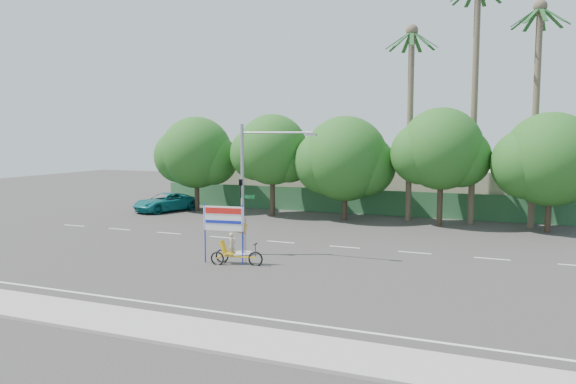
% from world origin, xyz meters
% --- Properties ---
extents(ground, '(120.00, 120.00, 0.00)m').
position_xyz_m(ground, '(0.00, 0.00, 0.00)').
color(ground, '#33302D').
rests_on(ground, ground).
extents(sidewalk_near, '(50.00, 2.40, 0.12)m').
position_xyz_m(sidewalk_near, '(0.00, -7.50, 0.06)').
color(sidewalk_near, gray).
rests_on(sidewalk_near, ground).
extents(fence, '(38.00, 0.08, 2.00)m').
position_xyz_m(fence, '(0.00, 21.50, 1.00)').
color(fence, '#336B3D').
rests_on(fence, ground).
extents(building_left, '(12.00, 8.00, 4.00)m').
position_xyz_m(building_left, '(-10.00, 26.00, 2.00)').
color(building_left, '#C2B99A').
rests_on(building_left, ground).
extents(building_right, '(14.00, 8.00, 3.60)m').
position_xyz_m(building_right, '(8.00, 26.00, 1.80)').
color(building_right, '#C2B99A').
rests_on(building_right, ground).
extents(tree_far_left, '(7.14, 6.00, 7.96)m').
position_xyz_m(tree_far_left, '(-14.05, 18.00, 4.76)').
color(tree_far_left, '#473828').
rests_on(tree_far_left, ground).
extents(tree_left, '(6.66, 5.60, 8.07)m').
position_xyz_m(tree_left, '(-7.05, 18.00, 5.06)').
color(tree_left, '#473828').
rests_on(tree_left, ground).
extents(tree_center, '(7.62, 6.40, 7.85)m').
position_xyz_m(tree_center, '(-1.05, 18.00, 4.47)').
color(tree_center, '#473828').
rests_on(tree_center, ground).
extents(tree_right, '(6.90, 5.80, 8.36)m').
position_xyz_m(tree_right, '(5.95, 18.00, 5.24)').
color(tree_right, '#473828').
rests_on(tree_right, ground).
extents(tree_far_right, '(7.38, 6.20, 7.94)m').
position_xyz_m(tree_far_right, '(12.95, 18.00, 4.64)').
color(tree_far_right, '#473828').
rests_on(tree_far_right, ground).
extents(palm_tall, '(3.73, 3.79, 17.45)m').
position_xyz_m(palm_tall, '(8.00, 19.50, 10.46)').
color(palm_tall, '#70604C').
rests_on(palm_tall, ground).
extents(palm_mid, '(3.73, 3.79, 15.45)m').
position_xyz_m(palm_mid, '(12.00, 19.50, 9.40)').
color(palm_mid, '#70604C').
rests_on(palm_mid, ground).
extents(palm_short, '(3.73, 3.79, 14.45)m').
position_xyz_m(palm_short, '(3.50, 19.50, 8.86)').
color(palm_short, '#70604C').
rests_on(palm_short, ground).
extents(traffic_signal, '(4.72, 1.10, 7.00)m').
position_xyz_m(traffic_signal, '(-2.20, 3.98, 2.92)').
color(traffic_signal, gray).
rests_on(traffic_signal, ground).
extents(trike_billboard, '(3.10, 0.88, 3.06)m').
position_xyz_m(trike_billboard, '(-2.10, 1.74, 1.23)').
color(trike_billboard, black).
rests_on(trike_billboard, ground).
extents(pickup_truck, '(4.36, 6.10, 1.54)m').
position_xyz_m(pickup_truck, '(-16.35, 16.77, 0.77)').
color(pickup_truck, '#107175').
rests_on(pickup_truck, ground).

